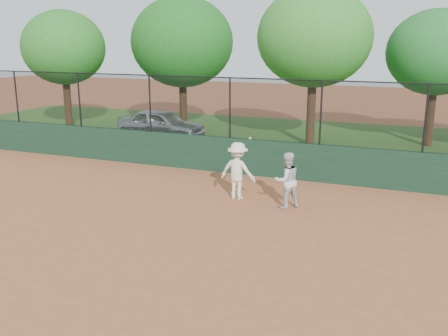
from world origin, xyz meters
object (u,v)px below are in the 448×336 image
at_px(parked_car, 161,124).
at_px(tree_0, 63,48).
at_px(player_main, 238,171).
at_px(player_second, 287,180).
at_px(tree_1, 182,42).
at_px(tree_3, 437,53).
at_px(tree_2, 314,38).

xyz_separation_m(parked_car, tree_0, (-5.28, 0.27, 3.30)).
height_order(player_main, tree_0, tree_0).
xyz_separation_m(player_second, tree_1, (-7.55, 9.18, 3.48)).
bearing_deg(player_main, player_second, -10.32).
xyz_separation_m(parked_car, tree_3, (11.14, 2.88, 3.17)).
relative_size(player_second, tree_1, 0.24).
bearing_deg(player_main, tree_3, 62.53).
distance_m(parked_car, tree_0, 6.23).
relative_size(player_main, tree_0, 0.33).
bearing_deg(tree_0, player_main, -31.68).
bearing_deg(tree_3, parked_car, -165.51).
bearing_deg(parked_car, player_main, -138.15).
relative_size(parked_car, tree_2, 0.62).
height_order(player_main, tree_3, tree_3).
bearing_deg(tree_3, tree_2, -159.87).
xyz_separation_m(player_second, tree_2, (-1.13, 8.21, 3.69)).
relative_size(tree_0, tree_2, 0.89).
bearing_deg(player_second, tree_2, -125.34).
bearing_deg(tree_1, player_second, -50.54).
bearing_deg(tree_2, player_second, -82.19).
height_order(tree_0, tree_2, tree_2).
height_order(tree_0, tree_3, tree_0).
xyz_separation_m(tree_2, tree_3, (4.66, 1.71, -0.60)).
height_order(parked_car, tree_0, tree_0).
distance_m(tree_2, tree_3, 5.00).
bearing_deg(tree_0, player_second, -29.56).
xyz_separation_m(player_main, tree_0, (-11.41, 7.04, 3.17)).
distance_m(player_main, tree_0, 13.77).
distance_m(parked_car, tree_3, 11.94).
bearing_deg(parked_car, tree_3, -75.79).
bearing_deg(player_second, player_main, -53.48).
distance_m(tree_0, tree_3, 16.63).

